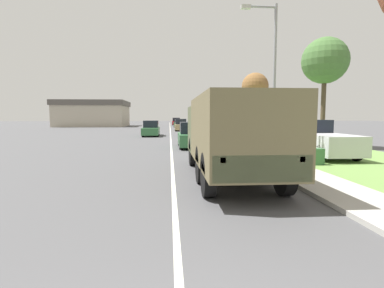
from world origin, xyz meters
name	(u,v)px	position (x,y,z in m)	size (l,w,h in m)	color
ground_plane	(170,132)	(0.00, 40.00, 0.00)	(180.00, 180.00, 0.00)	#4C4C4F
lane_centre_stripe	(170,132)	(0.00, 40.00, 0.00)	(0.12, 120.00, 0.00)	silver
sidewalk_right	(203,131)	(4.50, 40.00, 0.06)	(1.80, 120.00, 0.12)	#ADAAA3
grass_strip_right	(234,131)	(8.90, 40.00, 0.01)	(7.00, 120.00, 0.02)	#6B9347
military_truck	(229,132)	(1.91, 8.97, 1.56)	(2.34, 7.58, 2.70)	#545B3D
car_nearest_ahead	(193,136)	(1.45, 19.15, 0.75)	(1.89, 4.17, 1.70)	#336B3D
car_second_ahead	(151,129)	(-2.08, 31.21, 0.73)	(1.70, 4.83, 1.64)	#336B3D
car_third_ahead	(181,126)	(1.51, 42.13, 0.76)	(1.71, 4.16, 1.71)	tan
car_fourth_ahead	(179,123)	(1.65, 56.86, 0.71)	(1.89, 3.91, 1.59)	#336B3D
car_farthest_ahead	(176,122)	(1.48, 69.74, 0.77)	(1.92, 4.79, 1.74)	maroon
pickup_truck	(318,139)	(7.75, 14.32, 0.88)	(1.98, 5.18, 1.88)	silver
lamp_post	(270,68)	(4.54, 12.76, 4.32)	(1.69, 0.24, 7.05)	gray
tree_mid_right	(325,61)	(10.24, 18.62, 5.73)	(3.04, 3.04, 7.28)	#4C3D2D
tree_far_right	(255,87)	(9.79, 33.37, 5.48)	(3.08, 3.08, 7.07)	brown
utility_box	(316,156)	(6.20, 11.39, 0.37)	(0.55, 0.45, 0.70)	#3D7042
building_distant	(93,113)	(-15.89, 62.97, 2.66)	(13.83, 12.10, 5.25)	#B2A893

